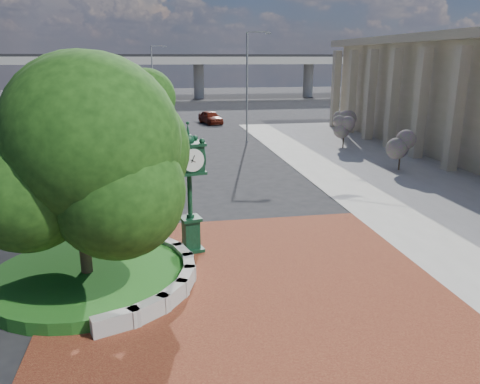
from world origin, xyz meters
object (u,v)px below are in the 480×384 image
(post_clock, at_px, (189,183))
(parked_car, at_px, (211,117))
(street_lamp_far, at_px, (154,75))
(street_lamp_near, at_px, (250,78))

(post_clock, bearing_deg, parked_car, 82.22)
(parked_car, relative_size, street_lamp_far, 0.49)
(parked_car, height_order, street_lamp_near, street_lamp_near)
(parked_car, bearing_deg, street_lamp_near, -95.54)
(post_clock, xyz_separation_m, street_lamp_far, (-1.08, 42.91, 2.30))
(post_clock, xyz_separation_m, parked_car, (4.74, 34.72, -1.89))
(parked_car, height_order, street_lamp_far, street_lamp_far)
(street_lamp_near, bearing_deg, street_lamp_far, 111.31)
(post_clock, height_order, street_lamp_near, street_lamp_near)
(street_lamp_near, height_order, street_lamp_far, street_lamp_near)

